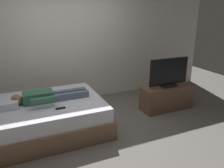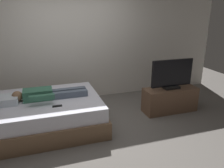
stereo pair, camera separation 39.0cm
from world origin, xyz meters
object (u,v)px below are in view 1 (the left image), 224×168
Objects in this scene: tv_stand at (167,98)px; tv at (169,73)px; pillow at (2,105)px; bed at (47,117)px; person at (46,97)px; remote at (61,108)px.

tv_stand is 1.25× the size of tv.
tv_stand is at bearing 180.00° from tv.
pillow is 0.44× the size of tv_stand.
bed is 4.06× the size of pillow.
tv_stand is (2.45, -0.08, -0.01)m from bed.
bed is at bearing 0.00° from pillow.
pillow is at bearing -178.23° from person.
remote is (0.83, -0.38, -0.05)m from pillow.
remote reaches higher than tv_stand.
person is at bearing 36.18° from bed.
tv reaches higher than bed.
bed is at bearing 115.13° from remote.
bed is at bearing -143.82° from person.
remote is at bearing -69.53° from person.
bed is 2.21× the size of tv.
pillow is 0.92m from remote.
person reaches higher than remote.
person is (0.68, 0.02, 0.02)m from pillow.
bed reaches higher than tv_stand.
remote is at bearing -64.87° from bed.
tv is at bearing 0.00° from tv_stand.
remote is 2.31m from tv_stand.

